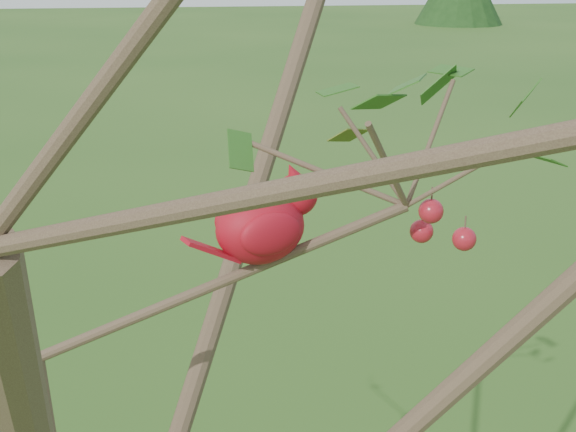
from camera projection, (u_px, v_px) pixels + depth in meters
name	position (u px, v px, depth m)	size (l,w,h in m)	color
crabapple_tree	(63.00, 290.00, 1.14)	(2.35, 2.05, 2.95)	#3E2B21
cardinal	(265.00, 222.00, 1.26)	(0.24, 0.16, 0.17)	maroon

